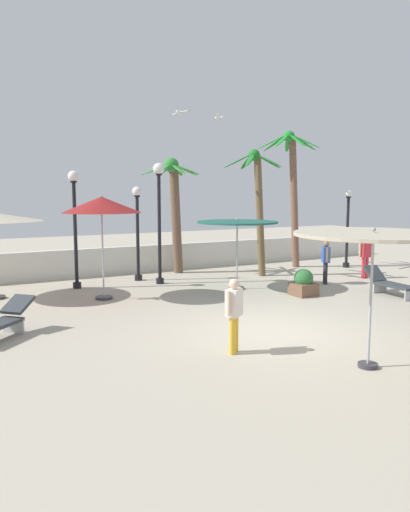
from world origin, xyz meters
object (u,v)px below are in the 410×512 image
(palm_tree_2, at_px, (258,199))
(planter, at_px, (304,283))
(palm_tree_1, at_px, (174,201))
(seagull_2, at_px, (181,112))
(guest_1, at_px, (326,258))
(patio_umbrella_2, at_px, (237,225))
(palm_tree_0, at_px, (293,183))
(lounge_chair_1, at_px, (390,283))
(lamp_post_0, at_px, (347,226))
(seagull_1, at_px, (219,117))
(lounge_chair_0, at_px, (1,321))
(lamp_post_2, at_px, (75,216))
(patio_umbrella_1, at_px, (373,238))
(guest_2, at_px, (234,309))
(lamp_post_1, at_px, (138,224))
(guest_0, at_px, (366,253))
(lamp_post_3, at_px, (159,206))

(palm_tree_2, bearing_deg, planter, -102.20)
(palm_tree_1, relative_size, seagull_2, 4.47)
(palm_tree_1, distance_m, guest_1, 6.32)
(patio_umbrella_2, height_order, palm_tree_1, palm_tree_1)
(palm_tree_0, distance_m, lounge_chair_1, 6.99)
(patio_umbrella_2, height_order, guest_1, patio_umbrella_2)
(palm_tree_2, height_order, lamp_post_0, palm_tree_2)
(palm_tree_0, height_order, seagull_1, seagull_1)
(palm_tree_0, height_order, lounge_chair_0, palm_tree_0)
(palm_tree_2, bearing_deg, seagull_2, 168.47)
(patio_umbrella_2, relative_size, lamp_post_2, 0.68)
(patio_umbrella_1, relative_size, lamp_post_2, 0.72)
(palm_tree_1, bearing_deg, guest_2, -108.61)
(palm_tree_0, distance_m, guest_1, 4.78)
(patio_umbrella_2, bearing_deg, seagull_2, 110.08)
(lamp_post_2, bearing_deg, palm_tree_0, 1.33)
(lamp_post_0, height_order, guest_1, lamp_post_0)
(guest_1, bearing_deg, lamp_post_0, 35.64)
(guest_2, bearing_deg, lounge_chair_0, 140.05)
(lounge_chair_1, bearing_deg, palm_tree_0, 81.10)
(lamp_post_1, height_order, lamp_post_2, lamp_post_2)
(guest_0, bearing_deg, palm_tree_1, 141.49)
(seagull_1, distance_m, planter, 9.52)
(lounge_chair_0, height_order, planter, planter)
(lamp_post_2, xyz_separation_m, seagull_2, (3.80, -0.34, 3.61))
(patio_umbrella_2, relative_size, palm_tree_0, 0.46)
(lamp_post_0, distance_m, guest_0, 2.90)
(patio_umbrella_1, relative_size, guest_1, 1.85)
(palm_tree_2, xyz_separation_m, guest_2, (-5.72, -7.38, -2.09))
(palm_tree_1, relative_size, guest_1, 2.99)
(guest_2, xyz_separation_m, planter, (4.92, 3.69, -0.53))
(planter, bearing_deg, lamp_post_3, 127.83)
(lamp_post_0, xyz_separation_m, lounge_chair_0, (-14.44, -4.05, -1.39))
(palm_tree_1, bearing_deg, patio_umbrella_1, -97.35)
(lounge_chair_0, bearing_deg, palm_tree_0, 22.89)
(lamp_post_2, distance_m, lounge_chair_0, 6.14)
(patio_umbrella_1, xyz_separation_m, lamp_post_1, (-0.42, 10.65, -0.34))
(palm_tree_0, bearing_deg, lamp_post_3, -173.08)
(palm_tree_2, distance_m, lamp_post_3, 3.98)
(lounge_chair_0, distance_m, guest_2, 5.24)
(lamp_post_2, bearing_deg, palm_tree_1, 16.73)
(palm_tree_2, xyz_separation_m, lamp_post_0, (4.72, 0.02, -1.21))
(palm_tree_2, height_order, seagull_1, seagull_1)
(patio_umbrella_2, bearing_deg, lamp_post_0, 14.91)
(lamp_post_1, bearing_deg, lamp_post_0, -8.47)
(palm_tree_0, distance_m, seagull_2, 6.09)
(patio_umbrella_1, distance_m, guest_2, 2.98)
(patio_umbrella_1, distance_m, palm_tree_0, 12.39)
(palm_tree_1, relative_size, lamp_post_1, 1.34)
(palm_tree_0, bearing_deg, lamp_post_2, -178.67)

